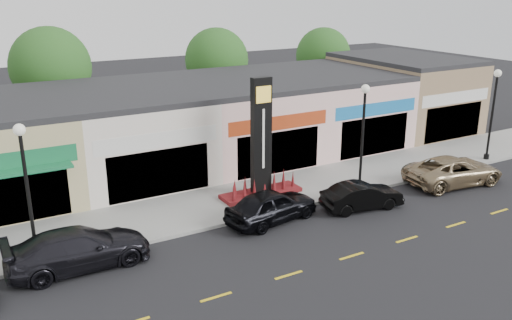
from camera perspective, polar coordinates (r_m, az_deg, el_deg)
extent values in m
plane|color=black|center=(22.95, -0.68, -8.77)|extent=(120.00, 120.00, 0.00)
cube|color=gray|center=(26.46, -5.28, -4.90)|extent=(52.00, 4.30, 0.15)
cube|color=gray|center=(24.59, -3.08, -6.69)|extent=(52.00, 0.20, 0.15)
cube|color=black|center=(26.09, -24.74, -3.76)|extent=(5.25, 0.10, 2.40)
cube|color=#186E40|center=(25.56, -25.24, -0.21)|extent=(6.30, 0.12, 0.80)
cube|color=#186E40|center=(25.25, -25.02, -1.35)|extent=(5.60, 0.90, 0.12)
cube|color=white|center=(31.66, -13.30, 2.71)|extent=(7.00, 10.00, 4.50)
cube|color=#262628|center=(31.13, -13.62, 6.98)|extent=(7.00, 10.00, 0.30)
cube|color=black|center=(27.38, -10.14, -1.34)|extent=(5.25, 0.10, 2.40)
cube|color=silver|center=(26.88, -10.34, 2.08)|extent=(6.30, 0.12, 0.80)
cube|color=beige|center=(34.19, -2.01, 4.31)|extent=(7.00, 10.00, 4.50)
cube|color=#262628|center=(33.71, -2.05, 8.28)|extent=(7.00, 10.00, 0.30)
cube|color=black|center=(30.28, 2.38, 0.82)|extent=(5.25, 0.10, 2.40)
cube|color=#B13B17|center=(29.82, 2.43, 3.94)|extent=(6.30, 0.12, 0.80)
cube|color=beige|center=(37.87, 7.44, 5.52)|extent=(7.00, 10.00, 4.50)
cube|color=#262628|center=(37.43, 7.59, 9.11)|extent=(7.00, 10.00, 0.30)
cube|color=black|center=(34.38, 12.34, 2.51)|extent=(5.25, 0.10, 2.40)
cube|color=#1A73BA|center=(33.97, 12.53, 5.28)|extent=(6.30, 0.12, 0.80)
cube|color=#907653|center=(42.34, 15.11, 6.72)|extent=(7.00, 10.00, 5.00)
cube|color=#262628|center=(41.93, 15.41, 10.27)|extent=(7.00, 10.00, 0.30)
cube|color=black|center=(39.30, 20.01, 3.76)|extent=(5.25, 0.10, 2.40)
cube|color=silver|center=(38.95, 20.27, 6.19)|extent=(6.30, 0.12, 0.80)
cylinder|color=#382619|center=(38.89, -20.22, 3.86)|extent=(0.36, 0.36, 3.15)
sphere|color=#27581B|center=(38.23, -20.81, 9.18)|extent=(5.20, 5.20, 5.20)
cylinder|color=#382619|center=(42.43, -4.06, 5.92)|extent=(0.36, 0.36, 2.97)
sphere|color=#27581B|center=(41.85, -4.17, 10.49)|extent=(4.80, 4.80, 4.80)
cylinder|color=#382619|center=(47.54, 6.93, 7.04)|extent=(0.36, 0.36, 2.80)
sphere|color=#27581B|center=(47.04, 7.08, 10.92)|extent=(4.60, 4.60, 4.60)
cylinder|color=black|center=(22.84, -22.05, -9.50)|extent=(0.32, 0.32, 0.30)
cylinder|color=black|center=(21.86, -22.81, -3.65)|extent=(0.14, 0.14, 5.00)
sphere|color=silver|center=(21.10, -23.66, 2.94)|extent=(0.44, 0.44, 0.44)
cylinder|color=black|center=(28.97, 10.83, -2.60)|extent=(0.32, 0.32, 0.30)
cylinder|color=black|center=(28.20, 11.13, 2.16)|extent=(0.14, 0.14, 5.00)
sphere|color=silver|center=(27.62, 11.45, 7.35)|extent=(0.44, 0.44, 0.44)
cylinder|color=black|center=(36.02, 23.08, 0.34)|extent=(0.32, 0.32, 0.30)
cylinder|color=black|center=(35.41, 23.57, 4.20)|extent=(0.14, 0.14, 5.00)
sphere|color=silver|center=(34.95, 24.11, 8.34)|extent=(0.44, 0.44, 0.44)
cube|color=#55150E|center=(27.54, 0.53, -3.49)|extent=(4.20, 1.30, 0.20)
cube|color=black|center=(26.61, 0.55, 2.33)|extent=(1.00, 0.40, 6.00)
cube|color=yellow|center=(25.92, 0.81, 6.91)|extent=(0.80, 0.05, 0.80)
cube|color=silver|center=(26.43, 0.79, 2.22)|extent=(0.12, 0.04, 3.00)
imported|color=black|center=(21.90, -18.15, -8.85)|extent=(2.20, 5.38, 1.56)
imported|color=black|center=(24.67, 1.65, -4.83)|extent=(2.51, 4.73, 1.53)
imported|color=black|center=(26.55, 11.09, -3.74)|extent=(1.97, 4.14, 1.31)
imported|color=#9C8663|center=(31.11, 20.08, -1.06)|extent=(3.18, 5.75, 1.52)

